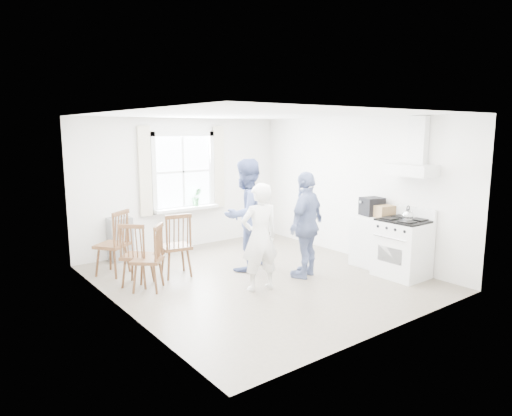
# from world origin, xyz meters

# --- Properties ---
(room_shell) EXTENTS (4.62, 5.12, 2.64)m
(room_shell) POSITION_xyz_m (0.00, 0.00, 1.30)
(room_shell) COLOR #786C5C
(room_shell) RESTS_ON ground
(window_assembly) EXTENTS (1.88, 0.24, 1.70)m
(window_assembly) POSITION_xyz_m (0.00, 2.45, 1.46)
(window_assembly) COLOR white
(window_assembly) RESTS_ON room_shell
(range_hood) EXTENTS (0.45, 0.76, 0.94)m
(range_hood) POSITION_xyz_m (2.07, -1.35, 1.90)
(range_hood) COLOR silver
(range_hood) RESTS_ON room_shell
(shelf_unit) EXTENTS (0.40, 0.30, 0.80)m
(shelf_unit) POSITION_xyz_m (-1.40, 2.33, 0.40)
(shelf_unit) COLOR gray
(shelf_unit) RESTS_ON ground
(gas_stove) EXTENTS (0.68, 0.76, 1.12)m
(gas_stove) POSITION_xyz_m (1.91, -1.35, 0.48)
(gas_stove) COLOR white
(gas_stove) RESTS_ON ground
(kettle) EXTENTS (0.18, 0.18, 0.25)m
(kettle) POSITION_xyz_m (1.85, -1.46, 1.04)
(kettle) COLOR silver
(kettle) RESTS_ON gas_stove
(low_cabinet) EXTENTS (0.50, 0.55, 0.90)m
(low_cabinet) POSITION_xyz_m (1.98, -0.65, 0.45)
(low_cabinet) COLOR silver
(low_cabinet) RESTS_ON ground
(stereo_stack) EXTENTS (0.41, 0.39, 0.31)m
(stereo_stack) POSITION_xyz_m (2.02, -0.62, 1.06)
(stereo_stack) COLOR black
(stereo_stack) RESTS_ON low_cabinet
(cardboard_box) EXTENTS (0.35, 0.28, 0.20)m
(cardboard_box) POSITION_xyz_m (2.03, -0.87, 1.00)
(cardboard_box) COLOR olive
(cardboard_box) RESTS_ON low_cabinet
(windsor_chair_a) EXTENTS (0.63, 0.63, 1.09)m
(windsor_chair_a) POSITION_xyz_m (-1.74, 1.52, 0.67)
(windsor_chair_a) COLOR #472A16
(windsor_chair_a) RESTS_ON ground
(windsor_chair_b) EXTENTS (0.52, 0.51, 1.07)m
(windsor_chair_b) POSITION_xyz_m (-1.02, 0.81, 0.65)
(windsor_chair_b) COLOR #472A16
(windsor_chair_b) RESTS_ON ground
(windsor_chair_c) EXTENTS (0.59, 0.59, 1.01)m
(windsor_chair_c) POSITION_xyz_m (-1.57, 0.50, 0.62)
(windsor_chair_c) COLOR #472A16
(windsor_chair_c) RESTS_ON ground
(person_left) EXTENTS (0.70, 0.70, 1.62)m
(person_left) POSITION_xyz_m (-0.32, -0.45, 0.81)
(person_left) COLOR white
(person_left) RESTS_ON ground
(person_mid) EXTENTS (1.09, 1.09, 1.90)m
(person_mid) POSITION_xyz_m (0.12, 0.51, 0.95)
(person_mid) COLOR #495889
(person_mid) RESTS_ON ground
(person_right) EXTENTS (1.30, 1.30, 1.72)m
(person_right) POSITION_xyz_m (0.67, -0.39, 0.86)
(person_right) COLOR navy
(person_right) RESTS_ON ground
(potted_plant) EXTENTS (0.25, 0.25, 0.37)m
(potted_plant) POSITION_xyz_m (0.23, 2.36, 1.03)
(potted_plant) COLOR #34753E
(potted_plant) RESTS_ON window_assembly
(windsor_chair_d) EXTENTS (0.59, 0.59, 1.01)m
(windsor_chair_d) POSITION_xyz_m (-1.77, 0.78, 0.61)
(windsor_chair_d) COLOR #472A16
(windsor_chair_d) RESTS_ON ground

